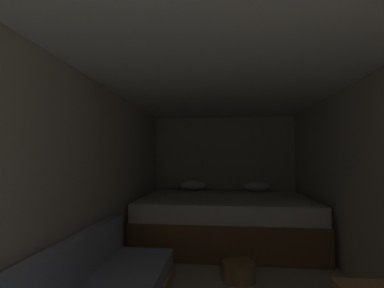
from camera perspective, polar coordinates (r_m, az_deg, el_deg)
wall_back at (r=5.23m, az=6.79°, el=-5.85°), size 2.77×0.05×2.11m
wall_left at (r=2.83m, az=-21.44°, el=-8.15°), size 0.05×5.39×2.11m
ceiling_slab at (r=2.63m, az=7.45°, el=15.08°), size 2.77×5.39×0.05m
bed at (r=4.38m, az=7.02°, el=-15.56°), size 2.55×1.78×0.90m
wicker_basket at (r=3.24m, az=10.01°, el=-25.16°), size 0.36×0.36×0.19m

